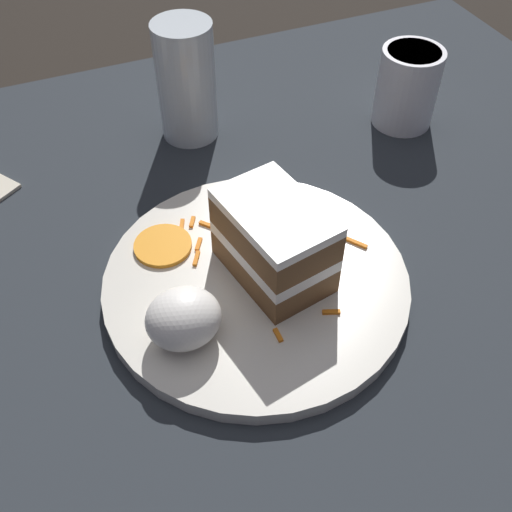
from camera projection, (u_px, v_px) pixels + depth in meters
ground_plane at (199, 284)px, 0.60m from camera, size 6.00×6.00×0.00m
dining_table at (198, 277)px, 0.59m from camera, size 1.16×0.83×0.02m
plate at (256, 282)px, 0.56m from camera, size 0.29×0.29×0.01m
cake_slice at (274, 241)px, 0.53m from camera, size 0.09×0.12×0.08m
cream_dollop at (183, 318)px, 0.49m from camera, size 0.06×0.06×0.05m
orange_garnish at (163, 246)px, 0.58m from camera, size 0.06×0.06×0.00m
carrot_shreds_scatter at (244, 249)px, 0.58m from camera, size 0.17×0.18×0.00m
drinking_glass at (187, 89)px, 0.69m from camera, size 0.07×0.07×0.14m
coffee_mug at (408, 85)px, 0.72m from camera, size 0.07×0.07×0.10m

